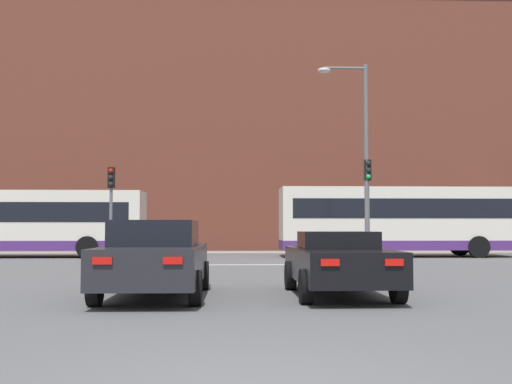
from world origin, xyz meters
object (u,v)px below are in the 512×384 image
object	(u,v)px
traffic_light_near_right	(368,193)
bus_crossing_lead	(397,220)
car_roadster_right	(339,263)
traffic_light_near_left	(111,198)
bus_crossing_trailing	(11,222)
pedestrian_waiting	(394,233)
car_saloon_left	(156,258)
street_lamp_junction	(358,143)

from	to	relation	value
traffic_light_near_right	bus_crossing_lead	bearing A→B (deg)	65.57
car_roadster_right	traffic_light_near_left	size ratio (longest dim) A/B	1.19
traffic_light_near_left	bus_crossing_trailing	bearing A→B (deg)	135.63
bus_crossing_lead	pedestrian_waiting	xyz separation A→B (m)	(1.16, 5.12, -0.66)
car_saloon_left	traffic_light_near_left	bearing A→B (deg)	105.01
car_roadster_right	street_lamp_junction	distance (m)	12.17
bus_crossing_lead	traffic_light_near_left	distance (m)	13.57
car_saloon_left	traffic_light_near_right	distance (m)	13.28
bus_crossing_lead	traffic_light_near_left	size ratio (longest dim) A/B	2.98
car_saloon_left	traffic_light_near_left	xyz separation A→B (m)	(-3.09, 11.93, 1.74)
bus_crossing_trailing	traffic_light_near_right	size ratio (longest dim) A/B	3.08
car_roadster_right	traffic_light_near_left	xyz separation A→B (m)	(-6.80, 11.85, 1.84)
bus_crossing_trailing	traffic_light_near_right	world-z (taller)	traffic_light_near_right
car_roadster_right	bus_crossing_trailing	distance (m)	21.35
traffic_light_near_left	traffic_light_near_right	xyz separation A→B (m)	(9.86, -0.66, 0.17)
bus_crossing_lead	traffic_light_near_left	world-z (taller)	traffic_light_near_left
car_saloon_left	pedestrian_waiting	distance (m)	24.63
car_saloon_left	bus_crossing_lead	size ratio (longest dim) A/B	0.44
bus_crossing_trailing	car_saloon_left	bearing A→B (deg)	-153.45
street_lamp_junction	car_roadster_right	bearing A→B (deg)	-103.59
traffic_light_near_left	traffic_light_near_right	bearing A→B (deg)	-3.84
bus_crossing_lead	bus_crossing_trailing	bearing A→B (deg)	89.04
bus_crossing_trailing	street_lamp_junction	bearing A→B (deg)	-112.16
bus_crossing_trailing	street_lamp_junction	distance (m)	16.59
bus_crossing_lead	street_lamp_junction	xyz separation A→B (m)	(-3.01, -5.85, 2.88)
bus_crossing_lead	car_roadster_right	bearing A→B (deg)	161.46
street_lamp_junction	car_saloon_left	bearing A→B (deg)	-119.64
car_saloon_left	bus_crossing_trailing	bearing A→B (deg)	117.03
street_lamp_junction	traffic_light_near_left	bearing A→B (deg)	176.00
car_saloon_left	traffic_light_near_right	xyz separation A→B (m)	(6.76, 11.27, 1.91)
bus_crossing_lead	traffic_light_near_right	world-z (taller)	traffic_light_near_right
street_lamp_junction	pedestrian_waiting	distance (m)	12.27
traffic_light_near_right	bus_crossing_trailing	bearing A→B (deg)	158.31
car_roadster_right	street_lamp_junction	xyz separation A→B (m)	(2.71, 11.19, 3.95)
bus_crossing_lead	pedestrian_waiting	world-z (taller)	bus_crossing_lead
car_roadster_right	street_lamp_junction	bearing A→B (deg)	75.88
traffic_light_near_right	street_lamp_junction	world-z (taller)	street_lamp_junction
traffic_light_near_right	street_lamp_junction	xyz separation A→B (m)	(-0.35, -0.00, 1.94)
traffic_light_near_left	street_lamp_junction	distance (m)	9.76
bus_crossing_trailing	traffic_light_near_right	distance (m)	16.68
traffic_light_near_left	pedestrian_waiting	world-z (taller)	traffic_light_near_left
car_saloon_left	car_roadster_right	xyz separation A→B (m)	(3.70, 0.08, -0.11)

